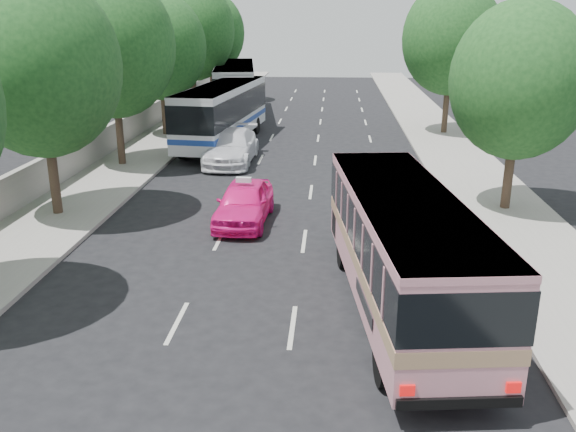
# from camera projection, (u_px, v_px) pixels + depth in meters

# --- Properties ---
(ground) EXTENTS (120.00, 120.00, 0.00)m
(ground) POSITION_uv_depth(u_px,v_px,m) (262.00, 291.00, 17.01)
(ground) COLOR black
(ground) RESTS_ON ground
(sidewalk_left) EXTENTS (4.00, 90.00, 0.15)m
(sidewalk_left) POSITION_uv_depth(u_px,v_px,m) (159.00, 141.00, 36.50)
(sidewalk_left) COLOR #9E998E
(sidewalk_left) RESTS_ON ground
(sidewalk_right) EXTENTS (4.00, 90.00, 0.12)m
(sidewalk_right) POSITION_uv_depth(u_px,v_px,m) (446.00, 146.00, 35.32)
(sidewalk_right) COLOR #9E998E
(sidewalk_right) RESTS_ON ground
(low_wall) EXTENTS (0.30, 90.00, 1.50)m
(low_wall) POSITION_uv_depth(u_px,v_px,m) (128.00, 127.00, 36.36)
(low_wall) COLOR #9E998E
(low_wall) RESTS_ON sidewalk_left
(tree_left_b) EXTENTS (5.70, 5.70, 8.88)m
(tree_left_b) POSITION_uv_depth(u_px,v_px,m) (40.00, 60.00, 21.37)
(tree_left_b) COLOR #38281E
(tree_left_b) RESTS_ON ground
(tree_left_c) EXTENTS (6.00, 6.00, 9.35)m
(tree_left_c) POSITION_uv_depth(u_px,v_px,m) (113.00, 41.00, 28.86)
(tree_left_c) COLOR #38281E
(tree_left_c) RESTS_ON ground
(tree_left_d) EXTENTS (5.52, 5.52, 8.60)m
(tree_left_d) POSITION_uv_depth(u_px,v_px,m) (161.00, 43.00, 36.58)
(tree_left_d) COLOR #38281E
(tree_left_d) RESTS_ON ground
(tree_left_e) EXTENTS (6.30, 6.30, 9.82)m
(tree_left_e) POSITION_uv_depth(u_px,v_px,m) (192.00, 27.00, 43.89)
(tree_left_e) COLOR #38281E
(tree_left_e) RESTS_ON ground
(tree_left_f) EXTENTS (5.88, 5.88, 9.16)m
(tree_left_f) POSITION_uv_depth(u_px,v_px,m) (211.00, 30.00, 51.60)
(tree_left_f) COLOR #38281E
(tree_left_f) RESTS_ON ground
(tree_right_near) EXTENTS (5.10, 5.10, 7.95)m
(tree_right_near) POSITION_uv_depth(u_px,v_px,m) (523.00, 75.00, 22.26)
(tree_right_near) COLOR #38281E
(tree_right_near) RESTS_ON ground
(tree_right_far) EXTENTS (6.00, 6.00, 9.35)m
(tree_right_far) POSITION_uv_depth(u_px,v_px,m) (453.00, 35.00, 37.09)
(tree_right_far) COLOR #38281E
(tree_right_far) RESTS_ON ground
(pink_bus) EXTENTS (3.64, 9.99, 3.11)m
(pink_bus) POSITION_uv_depth(u_px,v_px,m) (403.00, 241.00, 15.30)
(pink_bus) COLOR #CA8290
(pink_bus) RESTS_ON ground
(pink_taxi) EXTENTS (1.98, 4.57, 1.53)m
(pink_taxi) POSITION_uv_depth(u_px,v_px,m) (244.00, 202.00, 22.36)
(pink_taxi) COLOR #FF168B
(pink_taxi) RESTS_ON ground
(white_pickup) EXTENTS (2.38, 5.75, 1.66)m
(white_pickup) POSITION_uv_depth(u_px,v_px,m) (232.00, 147.00, 31.32)
(white_pickup) COLOR white
(white_pickup) RESTS_ON ground
(tour_coach_front) EXTENTS (3.75, 11.73, 3.45)m
(tour_coach_front) POSITION_uv_depth(u_px,v_px,m) (223.00, 109.00, 35.28)
(tour_coach_front) COLOR silver
(tour_coach_front) RESTS_ON ground
(tour_coach_rear) EXTENTS (4.43, 12.89, 3.78)m
(tour_coach_rear) POSITION_uv_depth(u_px,v_px,m) (235.00, 85.00, 45.30)
(tour_coach_rear) COLOR silver
(tour_coach_rear) RESTS_ON ground
(taxi_roof_sign) EXTENTS (0.56, 0.20, 0.18)m
(taxi_roof_sign) POSITION_uv_depth(u_px,v_px,m) (244.00, 180.00, 22.09)
(taxi_roof_sign) COLOR silver
(taxi_roof_sign) RESTS_ON pink_taxi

